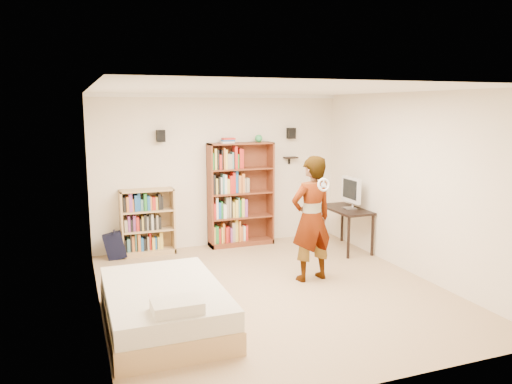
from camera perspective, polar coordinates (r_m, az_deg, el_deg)
ground at (r=6.98m, az=1.88°, el=-11.15°), size 4.50×5.00×0.01m
room_shell at (r=6.56m, az=1.97°, el=3.38°), size 4.52×5.02×2.71m
crown_molding at (r=6.52m, az=2.01°, el=11.34°), size 4.50×5.00×0.06m
speaker_left at (r=8.56m, az=-10.84°, el=6.31°), size 0.14×0.12×0.20m
speaker_right at (r=9.27m, az=4.04°, el=6.72°), size 0.14×0.12×0.20m
wall_shelf at (r=9.31m, az=3.98°, el=3.95°), size 0.25×0.16×0.02m
tall_bookshelf at (r=8.96m, az=-1.74°, el=-0.28°), size 1.17×0.34×1.86m
low_bookshelf at (r=8.65m, az=-12.28°, el=-3.36°), size 0.89×0.33×1.12m
computer_desk at (r=8.92m, az=10.15°, el=-4.15°), size 0.54×1.08×0.74m
imac at (r=8.78m, az=10.69°, el=-0.11°), size 0.19×0.56×0.55m
daybed at (r=5.92m, az=-10.44°, el=-12.19°), size 1.29×1.99×0.59m
person at (r=7.18m, az=6.36°, el=-3.06°), size 0.71×0.52×1.81m
wii_wheel at (r=6.78m, az=7.73°, el=0.82°), size 0.18×0.07×0.19m
navy_bag at (r=8.57m, az=-15.85°, el=-5.89°), size 0.35×0.24×0.46m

